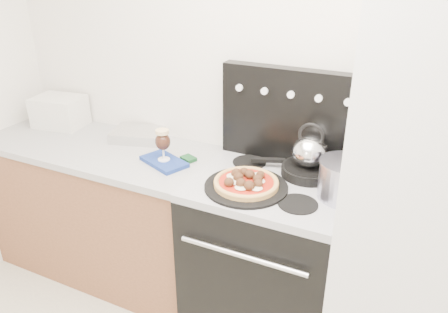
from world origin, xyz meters
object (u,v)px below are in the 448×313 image
Objects in this scene: stove_body at (267,260)px; oven_mitt at (164,162)px; beer_glass at (163,145)px; tea_kettle at (310,149)px; stock_pot at (345,181)px; pizza_pan at (246,187)px; base_cabinet at (107,211)px; pizza at (246,181)px; fridge at (427,212)px; toaster_oven at (60,111)px; skillet at (308,171)px.

stove_body is 3.36× the size of oven_mitt.
tea_kettle reaches higher than beer_glass.
beer_glass reaches higher than stove_body.
tea_kettle is 0.82× the size of stock_pot.
tea_kettle is 0.26m from stock_pot.
pizza_pan reaches higher than stove_body.
stove_body is at bearing 2.08° from oven_mitt.
pizza_pan reaches higher than base_cabinet.
fridge is at bearing 6.20° from pizza.
tea_kettle reaches higher than toaster_oven.
stock_pot is (1.45, -0.02, 0.58)m from base_cabinet.
stock_pot is (0.44, 0.11, 0.08)m from pizza_pan.
oven_mitt is 0.53m from pizza.
base_cabinet is 4.69× the size of toaster_oven.
toaster_oven is 1.31× the size of stock_pot.
stove_body is 0.66m from tea_kettle.
stock_pot reaches higher than base_cabinet.
fridge is 0.79m from pizza.
beer_glass is at bearing 173.02° from tea_kettle.
fridge reaches higher than base_cabinet.
fridge is at bearing 6.20° from pizza_pan.
oven_mitt is (0.92, -0.19, -0.09)m from toaster_oven.
stove_body is 0.53m from pizza.
base_cabinet is at bearing 178.70° from stove_body.
stove_body is 0.46× the size of fridge.
fridge is at bearing -2.05° from stove_body.
beer_glass reaches higher than base_cabinet.
fridge is 8.06× the size of stock_pot.
stove_body is 2.19× the size of pizza_pan.
stove_body is at bearing 51.36° from pizza.
skillet is 0.26m from stock_pot.
pizza_pan is 1.70× the size of stock_pot.
pizza reaches higher than pizza_pan.
fridge reaches higher than stove_body.
fridge reaches higher than tea_kettle.
pizza_pan is 2.07× the size of tea_kettle.
pizza is (-0.00, 0.00, 0.03)m from pizza_pan.
skillet is (0.75, 0.17, -0.07)m from beer_glass.
fridge reaches higher than pizza_pan.
skillet is 0.12m from tea_kettle.
oven_mitt is at bearing -167.33° from skillet.
pizza_pan is 0.46m from stock_pot.
stock_pot is at bearing 1.35° from beer_glass.
stove_body is 0.51m from pizza_pan.
tea_kettle is at bearing 0.00° from skillet.
base_cabinet is 0.77m from beer_glass.
base_cabinet is at bearing 174.57° from oven_mitt.
base_cabinet is 3.62× the size of pizza_pan.
pizza is at bearing -9.64° from oven_mitt.
beer_glass is 0.77m from skillet.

